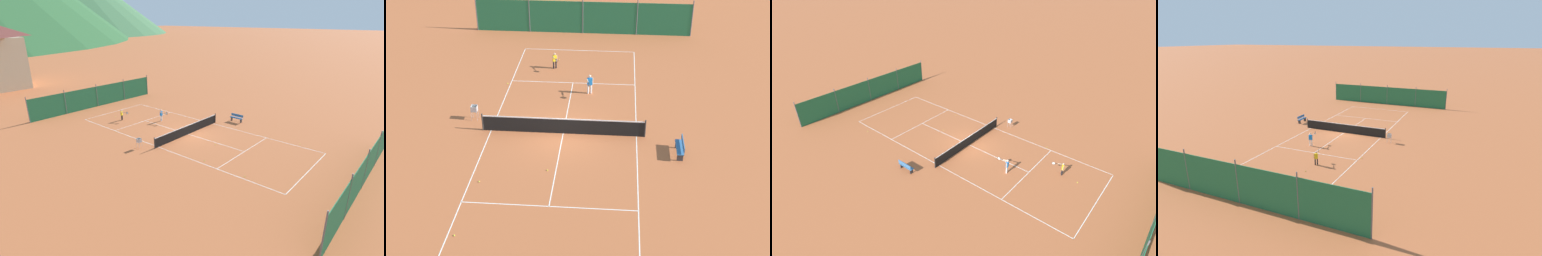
# 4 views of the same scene
# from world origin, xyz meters

# --- Properties ---
(ground_plane) EXTENTS (600.00, 600.00, 0.00)m
(ground_plane) POSITION_xyz_m (0.00, 0.00, 0.00)
(ground_plane) COLOR #B25B33
(court_line_markings) EXTENTS (8.25, 23.85, 0.01)m
(court_line_markings) POSITION_xyz_m (0.00, 0.00, 0.00)
(court_line_markings) COLOR white
(court_line_markings) RESTS_ON ground
(tennis_net) EXTENTS (9.18, 0.08, 1.06)m
(tennis_net) POSITION_xyz_m (0.00, 0.00, 0.50)
(tennis_net) COLOR #2D2D2D
(tennis_net) RESTS_ON ground
(windscreen_fence_far) EXTENTS (17.28, 0.08, 2.90)m
(windscreen_fence_far) POSITION_xyz_m (-0.00, 15.50, 1.31)
(windscreen_fence_far) COLOR #236B42
(windscreen_fence_far) RESTS_ON ground
(windscreen_fence_near) EXTENTS (17.28, 0.08, 2.90)m
(windscreen_fence_near) POSITION_xyz_m (-0.00, -15.50, 1.31)
(windscreen_fence_near) COLOR #236B42
(windscreen_fence_near) RESTS_ON ground
(player_far_baseline) EXTENTS (0.46, 1.00, 1.16)m
(player_far_baseline) POSITION_xyz_m (-1.45, 8.54, 0.68)
(player_far_baseline) COLOR black
(player_far_baseline) RESTS_ON ground
(player_near_service) EXTENTS (0.43, 1.10, 1.30)m
(player_near_service) POSITION_xyz_m (1.19, 4.94, 0.76)
(player_near_service) COLOR white
(player_near_service) RESTS_ON ground
(tennis_ball_service_box) EXTENTS (0.07, 0.07, 0.07)m
(tennis_ball_service_box) POSITION_xyz_m (-4.30, 5.89, 0.03)
(tennis_ball_service_box) COLOR #CCE033
(tennis_ball_service_box) RESTS_ON ground
(tennis_ball_by_net_right) EXTENTS (0.07, 0.07, 0.07)m
(tennis_ball_by_net_right) POSITION_xyz_m (4.69, -9.43, 0.03)
(tennis_ball_by_net_right) COLOR #CCE033
(tennis_ball_by_net_right) RESTS_ON ground
(tennis_ball_alley_right) EXTENTS (0.07, 0.07, 0.07)m
(tennis_ball_alley_right) POSITION_xyz_m (-3.79, -8.67, 0.03)
(tennis_ball_alley_right) COLOR #CCE033
(tennis_ball_alley_right) RESTS_ON ground
(tennis_ball_far_corner) EXTENTS (0.07, 0.07, 0.07)m
(tennis_ball_far_corner) POSITION_xyz_m (-1.31, 10.00, 0.03)
(tennis_ball_far_corner) COLOR #CCE033
(tennis_ball_far_corner) RESTS_ON ground
(tennis_ball_by_net_left) EXTENTS (0.07, 0.07, 0.07)m
(tennis_ball_by_net_left) POSITION_xyz_m (-0.43, -3.63, 0.03)
(tennis_ball_by_net_left) COLOR #CCE033
(tennis_ball_by_net_left) RESTS_ON ground
(tennis_ball_alley_left) EXTENTS (0.07, 0.07, 0.07)m
(tennis_ball_alley_left) POSITION_xyz_m (-3.63, -4.84, 0.03)
(tennis_ball_alley_left) COLOR #CCE033
(tennis_ball_alley_left) RESTS_ON ground
(ball_hopper) EXTENTS (0.36, 0.36, 0.89)m
(ball_hopper) POSITION_xyz_m (-5.30, 1.18, 0.65)
(ball_hopper) COLOR #B7B7BC
(ball_hopper) RESTS_ON ground
(courtside_bench) EXTENTS (0.36, 1.50, 0.84)m
(courtside_bench) POSITION_xyz_m (6.34, -1.60, 0.45)
(courtside_bench) COLOR #336699
(courtside_bench) RESTS_ON ground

